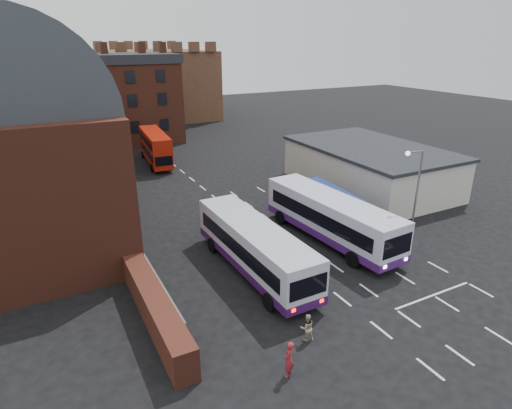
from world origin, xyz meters
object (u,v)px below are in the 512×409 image
bus_white_outbound (255,245)px  bus_white_inbound (331,215)px  pedestrian_red (289,359)px  pedestrian_beige (307,327)px  bus_blue (339,209)px  street_lamp (414,190)px  bus_red_double (155,147)px

bus_white_outbound → bus_white_inbound: bearing=10.6°
pedestrian_red → pedestrian_beige: size_ratio=1.21×
bus_blue → street_lamp: street_lamp is taller
street_lamp → pedestrian_beige: bearing=-157.2°
pedestrian_red → pedestrian_beige: pedestrian_red is taller
bus_white_inbound → bus_blue: (1.88, 1.42, -0.38)m
bus_red_double → pedestrian_red: size_ratio=5.43×
bus_white_outbound → bus_blue: 9.48m
pedestrian_beige → bus_white_outbound: bearing=-82.4°
bus_white_outbound → bus_blue: bearing=16.8°
bus_white_inbound → bus_blue: 2.39m
street_lamp → pedestrian_beige: street_lamp is taller
bus_white_outbound → bus_white_inbound: 7.29m
bus_blue → street_lamp: 6.20m
pedestrian_red → bus_white_outbound: bearing=-146.8°
bus_white_inbound → pedestrian_red: bearing=41.7°
bus_red_double → pedestrian_beige: bearing=91.5°
street_lamp → pedestrian_red: street_lamp is taller
bus_red_double → pedestrian_beige: bus_red_double is taller
bus_white_outbound → pedestrian_red: 9.46m
pedestrian_red → bus_red_double: bearing=-135.2°
pedestrian_beige → street_lamp: bearing=-142.9°
bus_white_outbound → bus_red_double: (1.35, 28.05, 0.14)m
bus_white_outbound → pedestrian_beige: (-0.85, -7.27, -1.17)m
bus_blue → pedestrian_red: size_ratio=5.67×
bus_white_inbound → pedestrian_beige: bus_white_inbound is taller
bus_white_inbound → bus_blue: bearing=-146.9°
bus_white_outbound → pedestrian_beige: 7.42m
bus_white_outbound → bus_red_double: bus_red_double is taller
street_lamp → pedestrian_red: 16.23m
bus_blue → bus_white_outbound: bearing=21.2°
street_lamp → pedestrian_red: bearing=-154.7°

